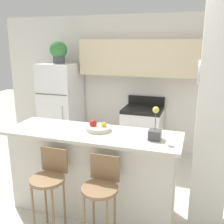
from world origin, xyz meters
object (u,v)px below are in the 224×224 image
Objects in this scene: potted_plant_on_fridge at (59,51)px; fruit_bowl at (98,128)px; refrigerator at (61,106)px; stove_range at (142,132)px; trash_bin at (83,145)px; bar_stool_left at (49,179)px; orchid_vase at (155,131)px; bar_stool_right at (101,189)px.

fruit_bowl is (1.43, -1.69, -0.82)m from potted_plant_on_fridge.
refrigerator reaches higher than stove_range.
stove_range reaches higher than trash_bin.
stove_range is at bearing 77.07° from bar_stool_left.
refrigerator reaches higher than trash_bin.
fruit_bowl is at bearing -96.26° from stove_range.
orchid_vase is 2.38m from trash_bin.
bar_stool_right is (0.59, 0.00, 0.00)m from bar_stool_left.
bar_stool_left is at bearing -120.66° from fruit_bowl.
orchid_vase is at bearing -74.77° from stove_range.
fruit_bowl is at bearing 59.34° from bar_stool_left.
potted_plant_on_fridge is at bearing 139.93° from orchid_vase.
trash_bin is at bearing -163.92° from stove_range.
bar_stool_left is at bearing -154.88° from orchid_vase.
bar_stool_left reaches higher than trash_bin.
trash_bin is at bearing 121.17° from fruit_bowl.
stove_range reaches higher than bar_stool_left.
fruit_bowl reaches higher than bar_stool_left.
bar_stool_right is at bearing 0.00° from bar_stool_left.
orchid_vase is at bearing -7.52° from fruit_bowl.
bar_stool_right is 3.16× the size of fruit_bowl.
bar_stool_right is at bearing -53.47° from potted_plant_on_fridge.
trash_bin is (-0.87, 1.44, -0.88)m from fruit_bowl.
bar_stool_left is at bearing -64.32° from potted_plant_on_fridge.
trash_bin is (-1.12, 2.01, -0.44)m from bar_stool_right.
fruit_bowl reaches higher than trash_bin.
refrigerator is 2.83m from bar_stool_right.
orchid_vase reaches higher than bar_stool_right.
stove_range is 2.02m from orchid_vase.
fruit_bowl reaches higher than stove_range.
fruit_bowl is (-0.19, -1.74, 0.61)m from stove_range.
refrigerator is 4.56× the size of orchid_vase.
trash_bin is at bearing -24.51° from refrigerator.
potted_plant_on_fridge is (-1.09, 2.27, 1.26)m from bar_stool_left.
potted_plant_on_fridge is 2.88m from orchid_vase.
stove_range is 2.33m from bar_stool_right.
orchid_vase is (2.12, -1.79, 0.30)m from refrigerator.
refrigerator is 2.23m from fruit_bowl.
stove_range is 2.39m from bar_stool_left.
stove_range is 2.16m from potted_plant_on_fridge.
potted_plant_on_fridge is 1.39× the size of fruit_bowl.
bar_stool_left and bar_stool_right have the same top height.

